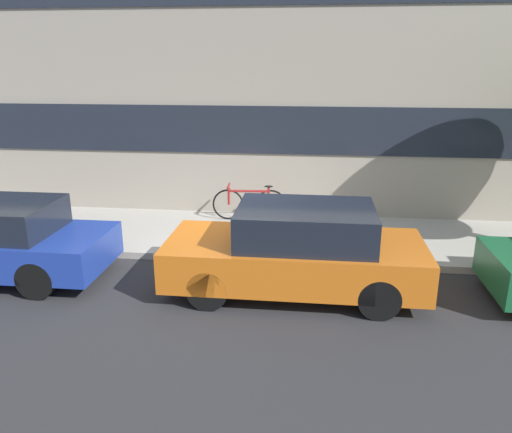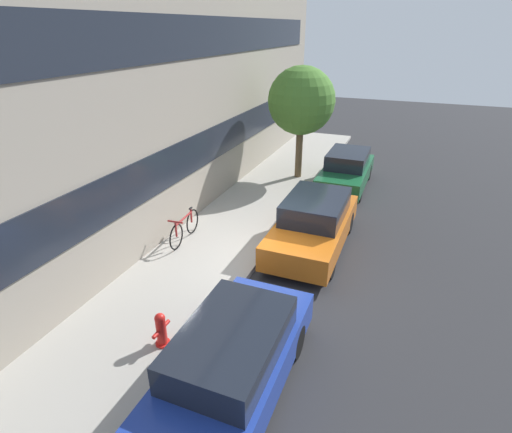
{
  "view_description": "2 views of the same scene",
  "coord_description": "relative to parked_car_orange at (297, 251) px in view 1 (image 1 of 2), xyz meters",
  "views": [
    {
      "loc": [
        1.63,
        -8.69,
        3.7
      ],
      "look_at": [
        0.61,
        0.0,
        0.96
      ],
      "focal_mm": 35.0,
      "sensor_mm": 36.0,
      "label": 1
    },
    {
      "loc": [
        -8.37,
        -3.23,
        5.67
      ],
      "look_at": [
        0.44,
        0.28,
        1.13
      ],
      "focal_mm": 28.0,
      "sensor_mm": 36.0,
      "label": 2
    }
  ],
  "objects": [
    {
      "name": "fire_hydrant",
      "position": [
        -4.99,
        1.67,
        -0.23
      ],
      "size": [
        0.51,
        0.28,
        0.72
      ],
      "color": "red",
      "rests_on": "sidewalk_strip"
    },
    {
      "name": "parked_car_orange",
      "position": [
        0.0,
        0.0,
        0.0
      ],
      "size": [
        4.19,
        1.76,
        1.48
      ],
      "rotation": [
        0.0,
        0.0,
        3.14
      ],
      "color": "#D16619",
      "rests_on": "ground_plane"
    },
    {
      "name": "rowhouse_facade",
      "position": [
        -1.41,
        4.41,
        4.18
      ],
      "size": [
        28.0,
        1.02,
        9.81
      ],
      "color": "gray",
      "rests_on": "ground_plane"
    },
    {
      "name": "sidewalk_strip",
      "position": [
        -1.41,
        2.51,
        -0.66
      ],
      "size": [
        28.0,
        2.91,
        0.14
      ],
      "color": "#A8A399",
      "rests_on": "ground_plane"
    },
    {
      "name": "ground_plane",
      "position": [
        -1.41,
        1.05,
        -0.73
      ],
      "size": [
        56.0,
        56.0,
        0.0
      ],
      "primitive_type": "plane",
      "color": "#2B2B2D"
    },
    {
      "name": "bicycle",
      "position": [
        -1.24,
        3.4,
        -0.18
      ],
      "size": [
        1.72,
        0.44,
        0.83
      ],
      "rotation": [
        0.0,
        0.0,
        3.21
      ],
      "color": "black",
      "rests_on": "sidewalk_strip"
    }
  ]
}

